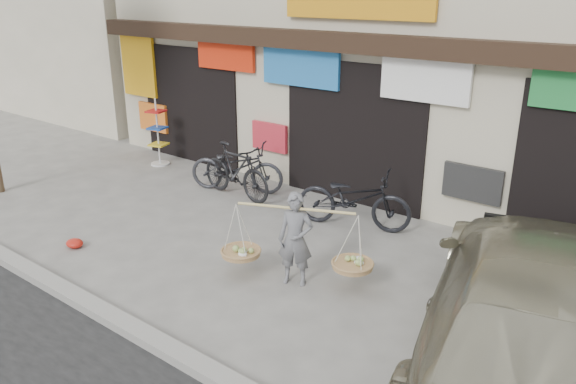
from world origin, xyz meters
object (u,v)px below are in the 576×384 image
Objects in this scene: suv at (544,313)px; bike_1 at (236,171)px; display_rack at (158,138)px; bike_0 at (237,167)px; street_vendor at (296,244)px; bike_2 at (354,199)px.

bike_1 is at bearing -33.01° from suv.
bike_1 is 2.97m from display_rack.
suv is at bearing -104.47° from bike_1.
suv is (6.58, -2.46, 0.33)m from bike_0.
street_vendor is 1.01× the size of bike_2.
bike_2 is (2.65, 0.16, -0.02)m from bike_1.
street_vendor reaches higher than bike_1.
suv reaches higher than bike_1.
bike_2 is at bearing -115.66° from bike_0.
suv is (6.36, -2.19, 0.30)m from bike_1.
bike_1 is (0.22, -0.27, 0.03)m from bike_0.
bike_0 is 1.08× the size of bike_1.
bike_0 is at bearing 43.95° from bike_1.
suv is (3.71, -2.34, 0.32)m from bike_2.
display_rack is at bearing 133.01° from street_vendor.
street_vendor is at bearing -148.73° from bike_0.
bike_2 is 0.32× the size of suv.
bike_1 is (-3.05, 2.05, -0.07)m from street_vendor.
street_vendor is 3.31m from suv.
display_rack is (-5.58, 0.34, 0.11)m from bike_2.
bike_1 reaches higher than bike_2.
bike_2 is at bearing -3.48° from display_rack.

